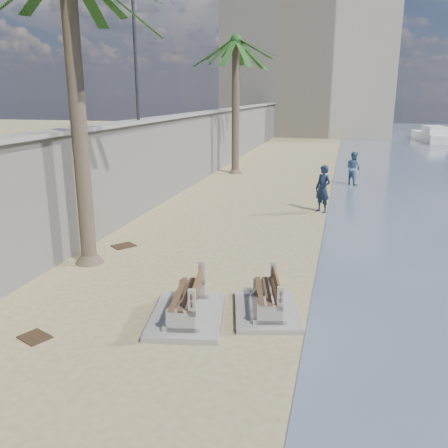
{
  "coord_description": "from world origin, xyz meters",
  "views": [
    {
      "loc": [
        2.52,
        -4.88,
        4.6
      ],
      "look_at": [
        -0.5,
        7.0,
        1.2
      ],
      "focal_mm": 38.0,
      "sensor_mm": 36.0,
      "label": 1
    }
  ],
  "objects_px": {
    "person_a": "(323,185)",
    "person_b": "(353,166)",
    "bench_far": "(187,301)",
    "palm_back": "(236,42)",
    "bench_near": "(267,297)",
    "yacht_far": "(431,137)"
  },
  "relations": [
    {
      "from": "person_a",
      "to": "person_b",
      "type": "relative_size",
      "value": 1.14
    },
    {
      "from": "bench_far",
      "to": "palm_back",
      "type": "bearing_deg",
      "value": 99.91
    },
    {
      "from": "palm_back",
      "to": "bench_near",
      "type": "bearing_deg",
      "value": -74.92
    },
    {
      "from": "palm_back",
      "to": "yacht_far",
      "type": "xyz_separation_m",
      "value": [
        14.47,
        24.0,
        -6.97
      ]
    },
    {
      "from": "bench_near",
      "to": "person_b",
      "type": "height_order",
      "value": "person_b"
    },
    {
      "from": "bench_far",
      "to": "person_b",
      "type": "bearing_deg",
      "value": 78.15
    },
    {
      "from": "bench_far",
      "to": "palm_back",
      "type": "relative_size",
      "value": 0.29
    },
    {
      "from": "bench_near",
      "to": "bench_far",
      "type": "height_order",
      "value": "bench_far"
    },
    {
      "from": "person_a",
      "to": "yacht_far",
      "type": "distance_m",
      "value": 33.67
    },
    {
      "from": "bench_near",
      "to": "bench_far",
      "type": "distance_m",
      "value": 1.72
    },
    {
      "from": "bench_near",
      "to": "palm_back",
      "type": "bearing_deg",
      "value": 105.08
    },
    {
      "from": "bench_near",
      "to": "palm_back",
      "type": "relative_size",
      "value": 0.27
    },
    {
      "from": "palm_back",
      "to": "bench_far",
      "type": "bearing_deg",
      "value": -80.09
    },
    {
      "from": "bench_far",
      "to": "palm_back",
      "type": "xyz_separation_m",
      "value": [
        -3.25,
        18.58,
        6.92
      ]
    },
    {
      "from": "person_a",
      "to": "yacht_far",
      "type": "height_order",
      "value": "person_a"
    },
    {
      "from": "person_b",
      "to": "yacht_far",
      "type": "bearing_deg",
      "value": -62.58
    },
    {
      "from": "bench_far",
      "to": "person_b",
      "type": "height_order",
      "value": "person_b"
    },
    {
      "from": "yacht_far",
      "to": "palm_back",
      "type": "bearing_deg",
      "value": 142.76
    },
    {
      "from": "person_b",
      "to": "bench_far",
      "type": "bearing_deg",
      "value": 122.14
    },
    {
      "from": "bench_near",
      "to": "yacht_far",
      "type": "relative_size",
      "value": 0.3
    },
    {
      "from": "person_a",
      "to": "yacht_far",
      "type": "relative_size",
      "value": 0.29
    },
    {
      "from": "bench_near",
      "to": "yacht_far",
      "type": "bearing_deg",
      "value": 77.04
    }
  ]
}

